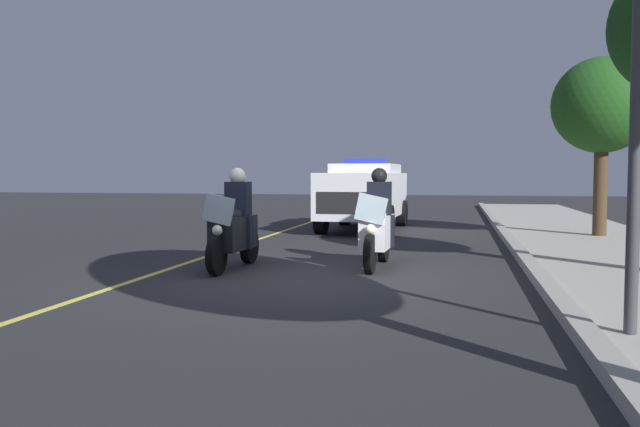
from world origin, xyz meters
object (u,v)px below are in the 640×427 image
object	(u,v)px
police_motorcycle_lead_left	(234,228)
tree_far_back	(603,106)
traffic_light	(640,4)
police_motorcycle_lead_right	(377,227)
police_suv	(364,193)

from	to	relation	value
police_motorcycle_lead_left	tree_far_back	xyz separation A→B (m)	(-6.54, 7.15, 2.55)
police_motorcycle_lead_left	traffic_light	world-z (taller)	traffic_light
police_motorcycle_lead_left	police_motorcycle_lead_right	world-z (taller)	same
traffic_light	police_suv	bearing A→B (deg)	-160.68
police_motorcycle_lead_right	traffic_light	world-z (taller)	traffic_light
police_suv	tree_far_back	distance (m)	6.64
police_motorcycle_lead_left	tree_far_back	world-z (taller)	tree_far_back
police_motorcycle_lead_right	police_motorcycle_lead_left	bearing A→B (deg)	-73.85
police_motorcycle_lead_right	traffic_light	size ratio (longest dim) A/B	0.51
police_motorcycle_lead_left	traffic_light	size ratio (longest dim) A/B	0.51
traffic_light	tree_far_back	bearing A→B (deg)	170.06
police_motorcycle_lead_right	tree_far_back	world-z (taller)	tree_far_back
police_suv	tree_far_back	size ratio (longest dim) A/B	1.14
police_suv	tree_far_back	bearing A→B (deg)	75.05
police_suv	tree_far_back	world-z (taller)	tree_far_back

